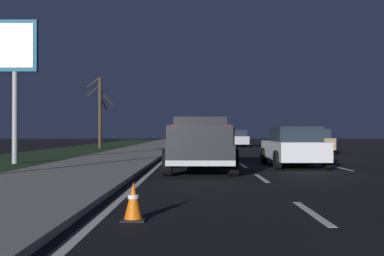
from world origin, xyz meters
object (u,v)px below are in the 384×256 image
object	(u,v)px
sedan_white	(293,146)
bare_tree_far	(100,111)
sedan_tan	(313,141)
gas_price_sign	(15,57)
sedan_green	(195,141)
pickup_truck	(200,144)
traffic_cone_near	(133,202)
sedan_silver	(236,138)

from	to	relation	value
sedan_white	bare_tree_far	world-z (taller)	bare_tree_far
sedan_tan	gas_price_sign	size ratio (longest dim) A/B	0.73
sedan_white	sedan_green	distance (m)	10.69
sedan_green	gas_price_sign	size ratio (longest dim) A/B	0.73
pickup_truck	gas_price_sign	world-z (taller)	gas_price_sign
sedan_tan	traffic_cone_near	bearing A→B (deg)	159.84
gas_price_sign	sedan_green	bearing A→B (deg)	-42.45
sedan_silver	sedan_green	xyz separation A→B (m)	(-14.59, 3.74, 0.00)
bare_tree_far	traffic_cone_near	distance (m)	33.28
sedan_silver	traffic_cone_near	distance (m)	36.16
sedan_green	traffic_cone_near	distance (m)	21.29
sedan_white	traffic_cone_near	bearing A→B (deg)	157.16
sedan_tan	sedan_silver	bearing A→B (deg)	15.37
sedan_green	sedan_tan	bearing A→B (deg)	-79.50
sedan_silver	bare_tree_far	xyz separation A→B (m)	(-3.45, 11.72, 2.34)
bare_tree_far	traffic_cone_near	size ratio (longest dim) A/B	10.32
pickup_truck	traffic_cone_near	distance (m)	9.42
sedan_tan	bare_tree_far	xyz separation A→B (m)	(9.78, 15.35, 2.34)
sedan_green	sedan_tan	distance (m)	7.50
sedan_green	bare_tree_far	bearing A→B (deg)	35.61
sedan_tan	gas_price_sign	bearing A→B (deg)	122.94
sedan_white	sedan_silver	distance (m)	24.57
sedan_white	bare_tree_far	bearing A→B (deg)	29.19
bare_tree_far	traffic_cone_near	xyz separation A→B (m)	(-32.40, -7.05, -2.84)
sedan_silver	sedan_green	size ratio (longest dim) A/B	1.00
bare_tree_far	sedan_green	bearing A→B (deg)	-144.39
pickup_truck	gas_price_sign	size ratio (longest dim) A/B	0.89
sedan_white	sedan_green	world-z (taller)	same
bare_tree_far	traffic_cone_near	bearing A→B (deg)	-167.73
sedan_tan	bare_tree_far	distance (m)	18.35
sedan_silver	gas_price_sign	distance (m)	25.91
pickup_truck	gas_price_sign	bearing A→B (deg)	65.58
sedan_white	sedan_tan	distance (m)	11.89
sedan_green	traffic_cone_near	xyz separation A→B (m)	(-21.26, 0.93, -0.50)
sedan_green	sedan_silver	bearing A→B (deg)	-14.37
bare_tree_far	traffic_cone_near	world-z (taller)	bare_tree_far
traffic_cone_near	gas_price_sign	bearing A→B (deg)	27.56
sedan_white	sedan_tan	world-z (taller)	same
sedan_silver	sedan_tan	xyz separation A→B (m)	(-13.23, -3.63, 0.00)
sedan_green	sedan_white	bearing A→B (deg)	-159.06
sedan_silver	gas_price_sign	size ratio (longest dim) A/B	0.73
sedan_tan	sedan_green	bearing A→B (deg)	100.50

